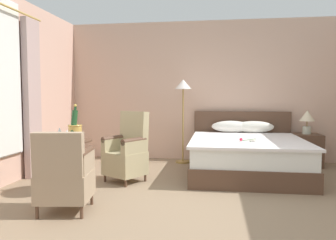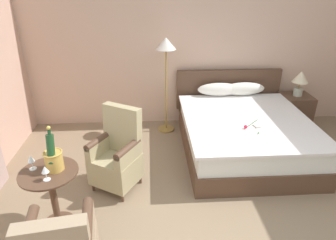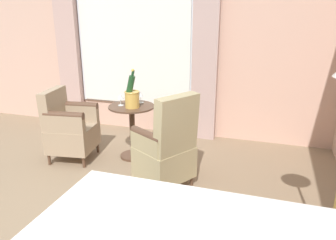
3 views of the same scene
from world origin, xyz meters
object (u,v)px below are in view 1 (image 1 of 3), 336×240
object	(u,v)px
floor_lamp_brass	(183,95)
armchair_facing_bed	(64,175)
champagne_bucket	(75,129)
wine_glass_near_edge	(67,133)
armchair_by_window	(127,152)
wine_glass_near_bucket	(60,131)
bed	(246,154)
nightstand	(306,150)
side_table_round	(70,160)
bedside_lamp	(307,118)

from	to	relation	value
floor_lamp_brass	armchair_facing_bed	world-z (taller)	floor_lamp_brass
champagne_bucket	armchair_facing_bed	size ratio (longest dim) A/B	0.52
wine_glass_near_edge	armchair_by_window	distance (m)	1.04
wine_glass_near_bucket	armchair_by_window	world-z (taller)	armchair_by_window
bed	wine_glass_near_edge	bearing A→B (deg)	-146.79
bed	wine_glass_near_edge	size ratio (longest dim) A/B	14.21
nightstand	floor_lamp_brass	xyz separation A→B (m)	(-2.27, 0.00, 1.02)
side_table_round	wine_glass_near_edge	xyz separation A→B (m)	(0.03, -0.13, 0.38)
wine_glass_near_edge	armchair_facing_bed	size ratio (longest dim) A/B	0.17
wine_glass_near_bucket	champagne_bucket	bearing A→B (deg)	-5.63
floor_lamp_brass	side_table_round	bearing A→B (deg)	-120.85
wine_glass_near_edge	wine_glass_near_bucket	bearing A→B (deg)	135.47
floor_lamp_brass	bed	bearing A→B (deg)	-33.04
bedside_lamp	armchair_by_window	xyz separation A→B (m)	(-2.96, -1.51, -0.44)
champagne_bucket	wine_glass_near_edge	world-z (taller)	champagne_bucket
side_table_round	bed	bearing A→B (deg)	30.65
armchair_facing_bed	bed	bearing A→B (deg)	45.54
nightstand	side_table_round	bearing A→B (deg)	-148.71
champagne_bucket	bed	bearing A→B (deg)	30.65
floor_lamp_brass	armchair_facing_bed	xyz separation A→B (m)	(-1.01, -2.91, -0.89)
armchair_facing_bed	side_table_round	bearing A→B (deg)	110.53
floor_lamp_brass	armchair_facing_bed	bearing A→B (deg)	-109.19
side_table_round	armchair_facing_bed	size ratio (longest dim) A/B	0.77
bed	floor_lamp_brass	distance (m)	1.67
floor_lamp_brass	wine_glass_near_bucket	size ratio (longest dim) A/B	9.85
bedside_lamp	wine_glass_near_bucket	distance (m)	4.28
wine_glass_near_edge	armchair_facing_bed	distance (m)	0.77
nightstand	floor_lamp_brass	bearing A→B (deg)	179.96
wine_glass_near_edge	armchair_by_window	xyz separation A→B (m)	(0.57, 0.79, -0.37)
armchair_facing_bed	champagne_bucket	bearing A→B (deg)	105.63
floor_lamp_brass	wine_glass_near_bucket	world-z (taller)	floor_lamp_brass
nightstand	side_table_round	world-z (taller)	side_table_round
nightstand	wine_glass_near_bucket	distance (m)	4.31
floor_lamp_brass	wine_glass_near_edge	bearing A→B (deg)	-118.86
armchair_by_window	nightstand	bearing A→B (deg)	26.98
floor_lamp_brass	wine_glass_near_edge	xyz separation A→B (m)	(-1.27, -2.30, -0.50)
nightstand	bedside_lamp	xyz separation A→B (m)	(-0.00, 0.00, 0.58)
bed	nightstand	xyz separation A→B (m)	(1.14, 0.73, -0.02)
bedside_lamp	floor_lamp_brass	xyz separation A→B (m)	(-2.27, 0.00, 0.43)
wine_glass_near_edge	nightstand	bearing A→B (deg)	33.03
side_table_round	armchair_facing_bed	xyz separation A→B (m)	(0.28, -0.75, -0.01)
bed	floor_lamp_brass	world-z (taller)	floor_lamp_brass
bed	armchair_facing_bed	bearing A→B (deg)	-134.46
nightstand	armchair_facing_bed	xyz separation A→B (m)	(-3.28, -2.91, 0.13)
champagne_bucket	armchair_facing_bed	world-z (taller)	champagne_bucket
bed	wine_glass_near_bucket	size ratio (longest dim) A/B	13.41
champagne_bucket	wine_glass_near_edge	size ratio (longest dim) A/B	3.11
wine_glass_near_edge	armchair_by_window	size ratio (longest dim) A/B	0.15
champagne_bucket	armchair_by_window	distance (m)	0.92
bed	wine_glass_near_edge	world-z (taller)	bed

